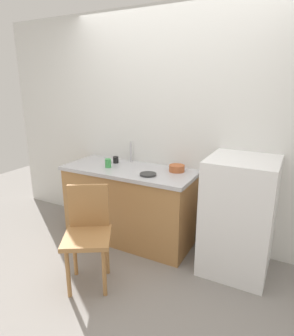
% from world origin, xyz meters
% --- Properties ---
extents(ground_plane, '(8.00, 8.00, 0.00)m').
position_xyz_m(ground_plane, '(0.00, 0.00, 0.00)').
color(ground_plane, gray).
extents(back_wall, '(4.80, 0.10, 2.53)m').
position_xyz_m(back_wall, '(0.00, 1.00, 1.26)').
color(back_wall, silver).
rests_on(back_wall, ground_plane).
extents(cabinet_base, '(1.44, 0.60, 0.81)m').
position_xyz_m(cabinet_base, '(-0.43, 0.65, 0.40)').
color(cabinet_base, '#A87542').
rests_on(cabinet_base, ground_plane).
extents(countertop, '(1.48, 0.64, 0.04)m').
position_xyz_m(countertop, '(-0.43, 0.65, 0.83)').
color(countertop, '#B7B7BC').
rests_on(countertop, cabinet_base).
extents(faucet, '(0.02, 0.02, 0.24)m').
position_xyz_m(faucet, '(-0.56, 0.90, 0.97)').
color(faucet, '#B7B7BC').
rests_on(faucet, countertop).
extents(refrigerator, '(0.61, 0.63, 1.11)m').
position_xyz_m(refrigerator, '(0.78, 0.64, 0.55)').
color(refrigerator, white).
rests_on(refrigerator, ground_plane).
extents(chair, '(0.55, 0.55, 0.89)m').
position_xyz_m(chair, '(-0.35, -0.18, 0.50)').
color(chair, '#A87542').
rests_on(chair, ground_plane).
extents(terracotta_bowl, '(0.16, 0.16, 0.07)m').
position_xyz_m(terracotta_bowl, '(0.08, 0.79, 0.88)').
color(terracotta_bowl, '#B25B33').
rests_on(terracotta_bowl, countertop).
extents(hotplate, '(0.17, 0.17, 0.02)m').
position_xyz_m(hotplate, '(-0.13, 0.52, 0.86)').
color(hotplate, '#2D2D2D').
rests_on(hotplate, countertop).
extents(cup_green, '(0.07, 0.07, 0.10)m').
position_xyz_m(cup_green, '(-0.65, 0.57, 0.90)').
color(cup_green, green).
rests_on(cup_green, countertop).
extents(cup_black, '(0.06, 0.06, 0.08)m').
position_xyz_m(cup_black, '(-0.68, 0.77, 0.89)').
color(cup_black, black).
rests_on(cup_black, countertop).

